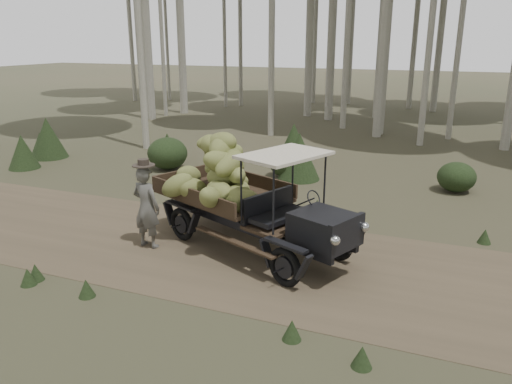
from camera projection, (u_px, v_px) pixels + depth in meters
ground at (301, 265)px, 9.03m from camera, size 120.00×120.00×0.00m
dirt_track at (301, 265)px, 9.03m from camera, size 70.00×4.00×0.01m
banana_truck at (234, 181)px, 9.56m from camera, size 4.58×3.05×2.29m
farmer at (146, 206)px, 9.60m from camera, size 0.63×0.48×1.77m
undergrowth at (286, 218)px, 9.84m from camera, size 22.29×21.61×1.37m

